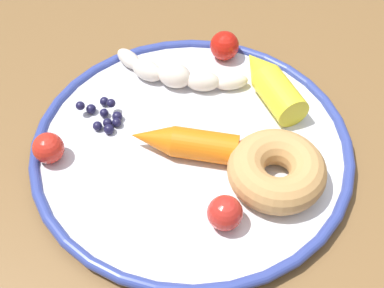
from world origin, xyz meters
The scene contains 10 objects.
dining_table centered at (0.00, 0.00, 0.67)m, with size 0.94×0.85×0.77m.
plate centered at (-0.04, -0.04, 0.78)m, with size 0.35×0.35×0.02m.
banana centered at (-0.12, 0.02, 0.80)m, with size 0.16×0.09×0.03m.
carrot_orange centered at (-0.04, -0.05, 0.80)m, with size 0.11×0.09×0.03m.
carrot_yellow centered at (-0.03, 0.08, 0.80)m, with size 0.12×0.08×0.04m.
donut centered at (0.06, -0.01, 0.80)m, with size 0.10×0.10×0.04m, color tan.
blueberry_pile centered at (-0.14, -0.08, 0.79)m, with size 0.06×0.04×0.02m.
tomato_near centered at (-0.11, 0.09, 0.80)m, with size 0.04×0.04×0.04m, color red.
tomato_mid centered at (-0.13, -0.16, 0.80)m, with size 0.03×0.03×0.03m, color red.
tomato_far centered at (0.05, -0.09, 0.80)m, with size 0.03×0.03×0.03m, color red.
Camera 1 is at (0.22, -0.30, 1.22)m, focal length 48.31 mm.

